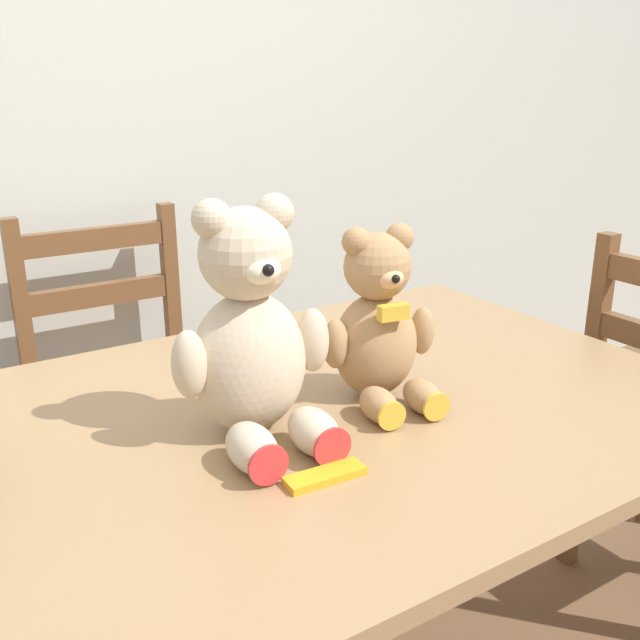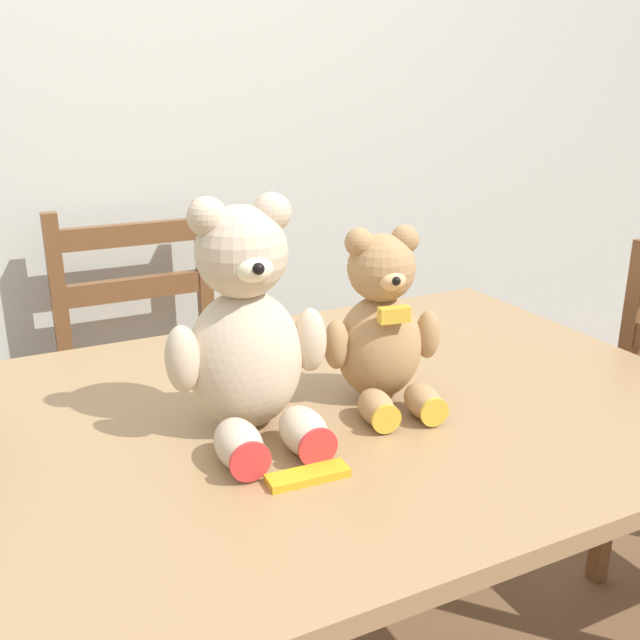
# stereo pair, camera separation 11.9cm
# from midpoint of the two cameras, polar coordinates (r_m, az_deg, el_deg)

# --- Properties ---
(wall_back) EXTENTS (8.00, 0.04, 2.60)m
(wall_back) POSITION_cam_midpoint_polar(r_m,az_deg,el_deg) (2.13, -19.97, 17.89)
(wall_back) COLOR silver
(wall_back) RESTS_ON ground_plane
(dining_table) EXTENTS (1.52, 0.96, 0.75)m
(dining_table) POSITION_cam_midpoint_polar(r_m,az_deg,el_deg) (1.28, -5.10, -10.98)
(dining_table) COLOR #9E7A51
(dining_table) RESTS_ON ground_plane
(wooden_chair_behind) EXTENTS (0.45, 0.40, 0.96)m
(wooden_chair_behind) POSITION_cam_midpoint_polar(r_m,az_deg,el_deg) (2.04, -17.11, -6.07)
(wooden_chair_behind) COLOR brown
(wooden_chair_behind) RESTS_ON ground_plane
(teddy_bear_left) EXTENTS (0.27, 0.27, 0.38)m
(teddy_bear_left) POSITION_cam_midpoint_polar(r_m,az_deg,el_deg) (1.12, -8.55, -1.39)
(teddy_bear_left) COLOR beige
(teddy_bear_left) RESTS_ON dining_table
(teddy_bear_right) EXTENTS (0.22, 0.23, 0.31)m
(teddy_bear_right) POSITION_cam_midpoint_polar(r_m,az_deg,el_deg) (1.25, 2.01, -0.54)
(teddy_bear_right) COLOR tan
(teddy_bear_right) RESTS_ON dining_table
(chocolate_bar) EXTENTS (0.12, 0.05, 0.01)m
(chocolate_bar) POSITION_cam_midpoint_polar(r_m,az_deg,el_deg) (1.05, -2.95, -12.43)
(chocolate_bar) COLOR gold
(chocolate_bar) RESTS_ON dining_table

